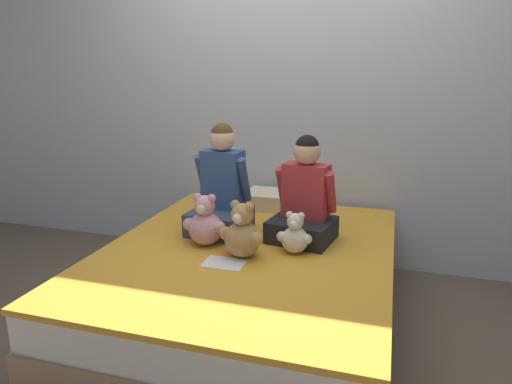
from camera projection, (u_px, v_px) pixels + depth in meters
The scene contains 10 objects.
ground_plane at pixel (249, 321), 2.65m from camera, with size 14.00×14.00×0.00m, color brown.
wall_behind_bed at pixel (291, 93), 3.27m from camera, with size 8.00×0.06×2.50m.
bed at pixel (249, 285), 2.59m from camera, with size 1.57×1.90×0.46m.
child_on_left at pixel (221, 191), 2.74m from camera, with size 0.35×0.39×0.65m.
child_on_right at pixel (304, 200), 2.60m from camera, with size 0.40×0.37×0.60m.
teddy_bear_held_by_left_child at pixel (205, 223), 2.54m from camera, with size 0.25×0.19×0.30m.
teddy_bear_held_by_right_child at pixel (295, 236), 2.43m from camera, with size 0.19×0.14×0.23m.
teddy_bear_between_children at pixel (242, 234), 2.38m from camera, with size 0.25×0.19×0.30m.
pillow_at_headboard at pixel (282, 200), 3.23m from camera, with size 0.51×0.29×0.11m.
sign_card at pixel (224, 263), 2.32m from camera, with size 0.21×0.15×0.00m.
Camera 1 is at (0.72, -2.25, 1.42)m, focal length 32.00 mm.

